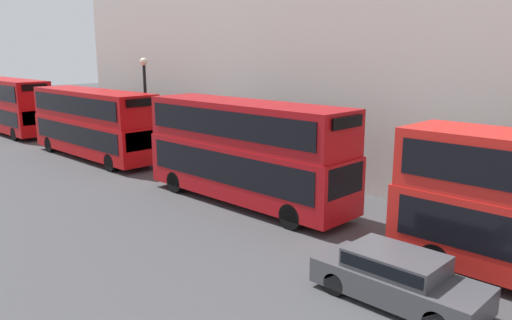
% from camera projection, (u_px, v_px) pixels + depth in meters
% --- Properties ---
extents(bus_second_in_queue, '(2.59, 10.33, 4.43)m').
position_uv_depth(bus_second_in_queue, '(246.00, 148.00, 21.32)').
color(bus_second_in_queue, '#A80F14').
rests_on(bus_second_in_queue, ground).
extents(bus_third_in_queue, '(2.59, 10.97, 4.19)m').
position_uv_depth(bus_third_in_queue, '(93.00, 121.00, 30.47)').
color(bus_third_in_queue, '#B20C0F').
rests_on(bus_third_in_queue, ground).
extents(bus_trailing, '(2.59, 10.06, 4.34)m').
position_uv_depth(bus_trailing, '(11.00, 104.00, 39.52)').
color(bus_trailing, '#B20C0F').
rests_on(bus_trailing, ground).
extents(car_hatchback, '(1.81, 4.47, 1.39)m').
position_uv_depth(car_hatchback, '(397.00, 276.00, 13.07)').
color(car_hatchback, '#47474C').
rests_on(car_hatchback, ground).
extents(street_lamp, '(0.44, 0.44, 6.13)m').
position_uv_depth(street_lamp, '(145.00, 98.00, 29.49)').
color(street_lamp, black).
rests_on(street_lamp, ground).
extents(pedestrian, '(0.36, 0.36, 1.73)m').
position_uv_depth(pedestrian, '(167.00, 151.00, 29.18)').
color(pedestrian, '#26262D').
rests_on(pedestrian, ground).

